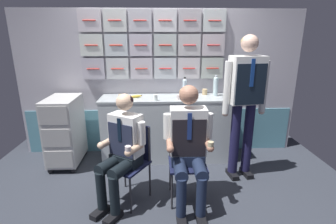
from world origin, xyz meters
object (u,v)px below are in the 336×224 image
sparkling_bottle_green (216,86)px  crew_member_left (121,147)px  crew_member_right (189,142)px  snack_banana (136,96)px  folding_chair_right (187,153)px  service_trolley (65,130)px  folding_chair_left (132,154)px  crew_member_standing (245,95)px  coffee_cup_white (121,97)px

sparkling_bottle_green → crew_member_left: bearing=-136.6°
crew_member_right → snack_banana: 1.28m
crew_member_left → folding_chair_right: 0.73m
service_trolley → snack_banana: bearing=7.8°
folding_chair_left → crew_member_right: (0.61, -0.16, 0.20)m
snack_banana → folding_chair_left: bearing=-89.3°
crew_member_standing → crew_member_left: bearing=-159.9°
folding_chair_left → sparkling_bottle_green: (1.14, 1.02, 0.56)m
folding_chair_right → snack_banana: 1.21m
sparkling_bottle_green → folding_chair_right: bearing=-117.3°
sparkling_bottle_green → service_trolley: bearing=-174.2°
service_trolley → folding_chair_right: size_ratio=1.16×
crew_member_right → sparkling_bottle_green: bearing=65.9°
folding_chair_right → crew_member_right: 0.26m
folding_chair_right → sparkling_bottle_green: (0.53, 1.02, 0.56)m
crew_member_left → service_trolley: bearing=134.3°
crew_member_standing → coffee_cup_white: 1.64m
crew_member_standing → snack_banana: size_ratio=10.42×
crew_member_right → crew_member_standing: (0.75, 0.54, 0.37)m
crew_member_left → coffee_cup_white: bearing=97.4°
snack_banana → sparkling_bottle_green: bearing=4.0°
snack_banana → crew_member_right: bearing=-60.3°
folding_chair_right → crew_member_left: bearing=-168.6°
crew_member_right → coffee_cup_white: (-0.83, 0.99, 0.26)m
crew_member_right → coffee_cup_white: 1.31m
crew_member_left → crew_member_standing: crew_member_standing is taller
crew_member_left → snack_banana: (0.07, 1.08, 0.29)m
folding_chair_right → snack_banana: (-0.62, 0.94, 0.44)m
crew_member_left → folding_chair_right: crew_member_left is taller
service_trolley → crew_member_right: crew_member_right is taller
crew_member_left → crew_member_standing: size_ratio=0.68×
service_trolley → folding_chair_left: size_ratio=1.16×
coffee_cup_white → crew_member_standing: bearing=-15.8°
crew_member_right → crew_member_standing: crew_member_standing is taller
coffee_cup_white → crew_member_left: bearing=-82.6°
crew_member_standing → sparkling_bottle_green: size_ratio=5.97×
coffee_cup_white → sparkling_bottle_green: bearing=7.8°
crew_member_right → service_trolley: bearing=149.3°
crew_member_left → sparkling_bottle_green: 1.74m
service_trolley → crew_member_left: bearing=-45.7°
snack_banana → service_trolley: bearing=-172.2°
folding_chair_right → crew_member_right: bearing=-89.9°
service_trolley → snack_banana: snack_banana is taller
folding_chair_left → snack_banana: 1.04m
crew_member_left → snack_banana: bearing=86.1°
service_trolley → folding_chair_right: 1.81m
crew_member_left → folding_chair_left: bearing=58.8°
folding_chair_right → sparkling_bottle_green: 1.28m
service_trolley → folding_chair_left: 1.29m
crew_member_left → coffee_cup_white: 1.03m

